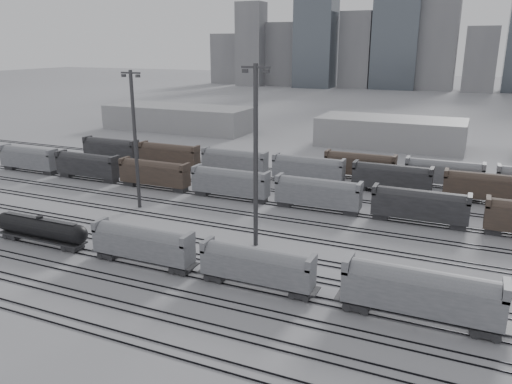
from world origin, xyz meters
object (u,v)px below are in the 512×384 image
at_px(hopper_car_b, 257,264).
at_px(hopper_car_c, 421,291).
at_px(tank_car_b, 41,229).
at_px(hopper_car_a, 143,242).
at_px(light_mast_c, 256,153).

bearing_deg(hopper_car_b, hopper_car_c, 0.00).
height_order(hopper_car_b, hopper_car_c, hopper_car_c).
relative_size(tank_car_b, hopper_car_b, 1.19).
bearing_deg(hopper_car_b, tank_car_b, 180.00).
bearing_deg(tank_car_b, hopper_car_b, 0.00).
bearing_deg(hopper_car_c, hopper_car_a, 180.00).
xyz_separation_m(tank_car_b, hopper_car_b, (34.10, 0.00, 0.71)).
bearing_deg(hopper_car_b, hopper_car_a, 180.00).
height_order(tank_car_b, hopper_car_c, hopper_car_c).
height_order(hopper_car_a, hopper_car_c, hopper_car_c).
height_order(tank_car_b, light_mast_c, light_mast_c).
bearing_deg(hopper_car_a, hopper_car_b, 0.00).
distance_m(hopper_car_a, hopper_car_b, 16.25).
xyz_separation_m(hopper_car_b, hopper_car_c, (18.46, 0.00, 0.51)).
bearing_deg(light_mast_c, hopper_car_a, -131.44).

